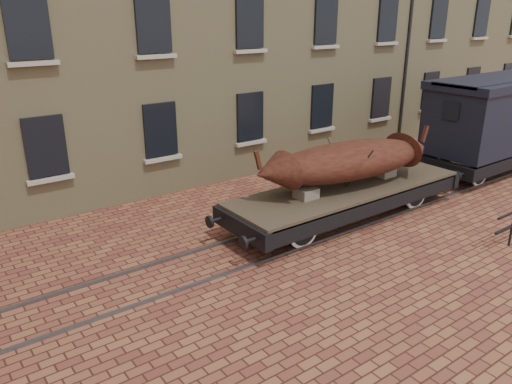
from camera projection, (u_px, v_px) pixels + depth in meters
ground at (323, 225)px, 14.19m from camera, size 90.00×90.00×0.00m
rail_track at (323, 224)px, 14.18m from camera, size 30.00×1.52×0.06m
flatcar_wagon at (347, 193)px, 14.41m from camera, size 8.45×2.29×1.28m
iron_boat at (348, 161)px, 14.06m from camera, size 6.05×2.29×1.47m
goods_van at (497, 114)px, 18.19m from camera, size 6.81×2.48×3.52m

